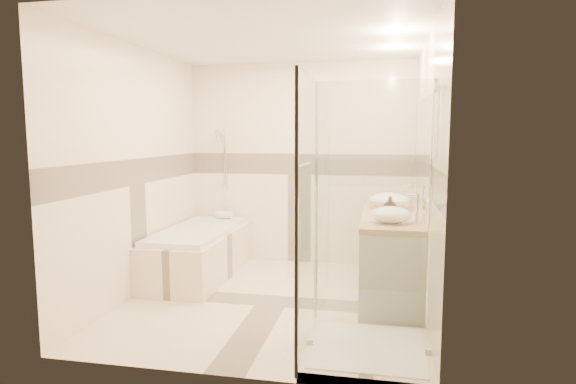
% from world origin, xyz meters
% --- Properties ---
extents(room, '(2.82, 3.02, 2.52)m').
position_xyz_m(room, '(0.06, 0.01, 1.26)').
color(room, beige).
rests_on(room, ground).
extents(bathtub, '(0.75, 1.70, 0.56)m').
position_xyz_m(bathtub, '(-1.02, 0.65, 0.31)').
color(bathtub, '#F2DEC2').
rests_on(bathtub, ground).
extents(vanity, '(0.58, 1.62, 0.85)m').
position_xyz_m(vanity, '(1.12, 0.30, 0.43)').
color(vanity, white).
rests_on(vanity, ground).
extents(shower_enclosure, '(0.96, 0.93, 2.04)m').
position_xyz_m(shower_enclosure, '(0.83, -0.97, 0.51)').
color(shower_enclosure, '#F2DEC2').
rests_on(shower_enclosure, ground).
extents(vessel_sink_near, '(0.43, 0.43, 0.17)m').
position_xyz_m(vessel_sink_near, '(1.10, 0.65, 0.94)').
color(vessel_sink_near, white).
rests_on(vessel_sink_near, vanity).
extents(vessel_sink_far, '(0.36, 0.36, 0.14)m').
position_xyz_m(vessel_sink_far, '(1.10, -0.16, 0.92)').
color(vessel_sink_far, white).
rests_on(vessel_sink_far, vanity).
extents(faucet_near, '(0.11, 0.03, 0.26)m').
position_xyz_m(faucet_near, '(1.32, 0.65, 1.00)').
color(faucet_near, silver).
rests_on(faucet_near, vanity).
extents(faucet_far, '(0.11, 0.03, 0.26)m').
position_xyz_m(faucet_far, '(1.32, -0.16, 1.00)').
color(faucet_far, silver).
rests_on(faucet_far, vanity).
extents(amenity_bottle_a, '(0.09, 0.09, 0.18)m').
position_xyz_m(amenity_bottle_a, '(1.10, 0.22, 0.94)').
color(amenity_bottle_a, black).
rests_on(amenity_bottle_a, vanity).
extents(amenity_bottle_b, '(0.14, 0.14, 0.17)m').
position_xyz_m(amenity_bottle_b, '(1.10, 0.32, 0.94)').
color(amenity_bottle_b, black).
rests_on(amenity_bottle_b, vanity).
extents(folded_towels, '(0.18, 0.24, 0.07)m').
position_xyz_m(folded_towels, '(1.10, 0.93, 0.89)').
color(folded_towels, white).
rests_on(folded_towels, vanity).
extents(rolled_towel, '(0.21, 0.10, 0.10)m').
position_xyz_m(rolled_towel, '(-0.94, 1.32, 0.61)').
color(rolled_towel, white).
rests_on(rolled_towel, bathtub).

